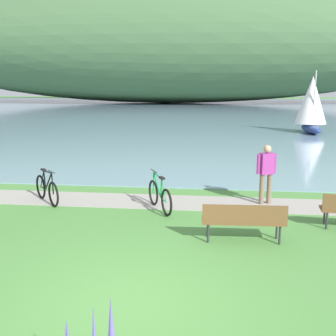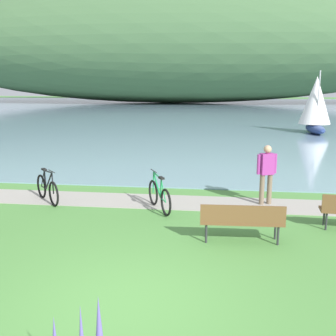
# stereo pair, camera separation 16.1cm
# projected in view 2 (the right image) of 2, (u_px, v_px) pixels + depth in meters

# --- Properties ---
(ground_plane) EXTENTS (200.00, 200.00, 0.00)m
(ground_plane) POSITION_uv_depth(u_px,v_px,m) (123.00, 304.00, 6.41)
(ground_plane) COLOR #518E42
(bay_water) EXTENTS (180.00, 80.00, 0.04)m
(bay_water) POSITION_uv_depth(u_px,v_px,m) (209.00, 110.00, 52.30)
(bay_water) COLOR #7A99B2
(bay_water) RESTS_ON ground
(distant_hillside) EXTENTS (94.50, 28.00, 20.20)m
(distant_hillside) POSITION_uv_depth(u_px,v_px,m) (172.00, 43.00, 69.39)
(distant_hillside) COLOR #42663D
(distant_hillside) RESTS_ON bay_water
(shoreline_path) EXTENTS (60.00, 1.50, 0.01)m
(shoreline_path) POSITION_uv_depth(u_px,v_px,m) (169.00, 202.00, 11.92)
(shoreline_path) COLOR #A39E93
(shoreline_path) RESTS_ON ground
(park_bench_near_camera) EXTENTS (1.82, 0.56, 0.88)m
(park_bench_near_camera) POSITION_uv_depth(u_px,v_px,m) (242.00, 219.00, 8.81)
(park_bench_near_camera) COLOR brown
(park_bench_near_camera) RESTS_ON ground
(bicycle_leaning_near_bench) EXTENTS (1.24, 1.35, 1.01)m
(bicycle_leaning_near_bench) POSITION_uv_depth(u_px,v_px,m) (47.00, 189.00, 11.86)
(bicycle_leaning_near_bench) COLOR black
(bicycle_leaning_near_bench) RESTS_ON ground
(bicycle_beside_path) EXTENTS (0.87, 1.60, 1.01)m
(bicycle_beside_path) POSITION_uv_depth(u_px,v_px,m) (159.00, 196.00, 11.11)
(bicycle_beside_path) COLOR black
(bicycle_beside_path) RESTS_ON ground
(person_at_shoreline) EXTENTS (0.57, 0.35, 1.71)m
(person_at_shoreline) POSITION_uv_depth(u_px,v_px,m) (267.00, 171.00, 11.51)
(person_at_shoreline) COLOR #72604C
(person_at_shoreline) RESTS_ON ground
(sailboat_mid_bay) EXTENTS (2.19, 3.60, 4.19)m
(sailboat_mid_bay) POSITION_uv_depth(u_px,v_px,m) (316.00, 104.00, 27.87)
(sailboat_mid_bay) COLOR navy
(sailboat_mid_bay) RESTS_ON bay_water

